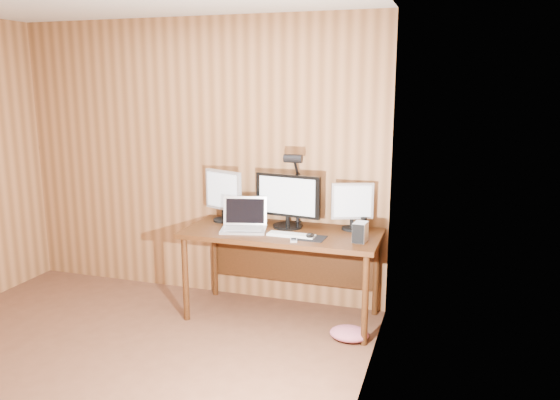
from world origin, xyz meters
The scene contains 14 objects.
room_shell centered at (0.00, 0.00, 1.25)m, with size 4.00×4.00×4.00m.
desk centered at (0.93, 1.70, 0.63)m, with size 1.60×0.70×0.75m.
monitor_center centered at (0.94, 1.76, 0.98)m, with size 0.57×0.25×0.45m.
monitor_left centered at (0.35, 1.79, 0.99)m, with size 0.38×0.19×0.45m.
monitor_right centered at (1.47, 1.84, 0.96)m, with size 0.33×0.16×0.39m.
laptop centered at (0.62, 1.59, 0.81)m, with size 0.42×0.36×0.26m.
keyboard centered at (1.04, 1.51, 0.76)m, with size 0.38×0.13×0.02m.
mousepad centered at (1.20, 1.50, 0.75)m, with size 0.24×0.19×0.00m, color black.
mouse centered at (1.20, 1.50, 0.77)m, with size 0.07×0.11×0.04m, color black.
hard_drive centered at (1.59, 1.52, 0.83)m, with size 0.11×0.15×0.15m.
phone centered at (1.10, 1.39, 0.76)m, with size 0.08×0.11×0.01m.
speaker centered at (1.57, 1.82, 0.81)m, with size 0.05×0.05×0.12m, color black.
desk_lamp centered at (0.99, 1.81, 1.16)m, with size 0.15×0.22×0.66m.
fabric_pile centered at (1.55, 1.39, 0.05)m, with size 0.30×0.25×0.10m, color #B9596C, non-canonical shape.
Camera 1 is at (2.22, -2.47, 1.93)m, focal length 35.00 mm.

